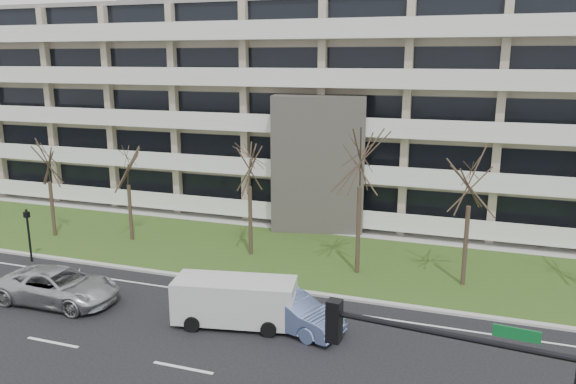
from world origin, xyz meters
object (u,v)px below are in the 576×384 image
(silver_pickup, at_px, (58,286))
(pedestrian_signal, at_px, (28,228))
(blue_sedan, at_px, (290,311))
(white_van, at_px, (236,298))

(silver_pickup, distance_m, pedestrian_signal, 6.75)
(blue_sedan, height_order, white_van, white_van)
(white_van, bearing_deg, pedestrian_signal, 156.33)
(white_van, bearing_deg, silver_pickup, 173.68)
(pedestrian_signal, bearing_deg, silver_pickup, -33.03)
(silver_pickup, height_order, white_van, white_van)
(silver_pickup, bearing_deg, white_van, -86.68)
(white_van, height_order, pedestrian_signal, pedestrian_signal)
(pedestrian_signal, bearing_deg, blue_sedan, -6.43)
(blue_sedan, distance_m, white_van, 2.37)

